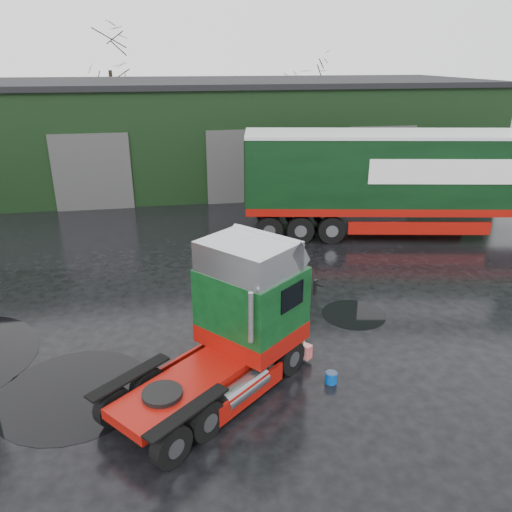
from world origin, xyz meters
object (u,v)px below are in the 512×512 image
Objects in this scene: warehouse at (229,130)px; tree_back_a at (113,96)px; tree_back_b at (306,105)px; wash_bucket at (331,378)px; hero_tractor at (206,331)px; lorry_right at (399,184)px.

warehouse is 3.41× the size of tree_back_a.
tree_back_a is at bearing 180.00° from tree_back_b.
warehouse is 106.20× the size of wash_bucket.
wash_bucket is at bearing -104.36° from tree_back_b.
hero_tractor is 0.77× the size of tree_back_b.
lorry_right is 26.72m from tree_back_a.
hero_tractor is at bearing -31.73° from lorry_right.
tree_back_a is at bearing -137.42° from lorry_right.
warehouse is at bearing 130.74° from hero_tractor.
hero_tractor is 0.33× the size of lorry_right.
tree_back_b reaches higher than wash_bucket.
hero_tractor is at bearing -109.25° from tree_back_b.
lorry_right is 22.76m from tree_back_b.
warehouse is at bearing -143.75° from lorry_right.
tree_back_b is at bearing 120.21° from hero_tractor.
lorry_right reaches higher than hero_tractor.
warehouse reaches higher than lorry_right.
tree_back_a reaches higher than warehouse.
warehouse is 23.21m from wash_bucket.
hero_tractor reaches higher than wash_bucket.
warehouse is 4.32× the size of tree_back_b.
tree_back_b is at bearing 0.00° from tree_back_a.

